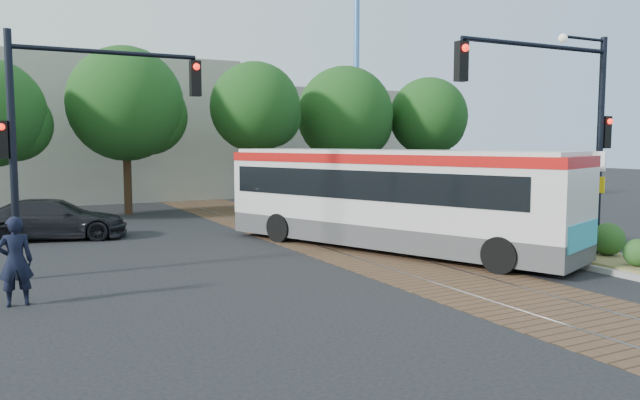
{
  "coord_description": "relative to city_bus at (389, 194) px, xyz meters",
  "views": [
    {
      "loc": [
        -9.9,
        -12.64,
        3.35
      ],
      "look_at": [
        -1.23,
        3.94,
        1.6
      ],
      "focal_mm": 35.0,
      "sensor_mm": 36.0,
      "label": 1
    }
  ],
  "objects": [
    {
      "name": "signal_pole_left",
      "position": [
        -9.24,
        0.61,
        2.13
      ],
      "size": [
        4.99,
        0.34,
        6.0
      ],
      "color": "black",
      "rests_on": "ground"
    },
    {
      "name": "ground",
      "position": [
        -0.88,
        -3.38,
        -1.73
      ],
      "size": [
        120.0,
        120.0,
        0.0
      ],
      "primitive_type": "plane",
      "color": "black",
      "rests_on": "ground"
    },
    {
      "name": "parked_car",
      "position": [
        -9.04,
        7.1,
        -1.03
      ],
      "size": [
        5.12,
        3.07,
        1.39
      ],
      "primitive_type": "imported",
      "rotation": [
        0.0,
        0.0,
        1.32
      ],
      "color": "black",
      "rests_on": "ground"
    },
    {
      "name": "crane",
      "position": [
        17.12,
        30.62,
        9.15
      ],
      "size": [
        8.0,
        0.5,
        18.0
      ],
      "color": "#3F72B2",
      "rests_on": "ground"
    },
    {
      "name": "warehouses",
      "position": [
        -1.4,
        25.36,
        2.08
      ],
      "size": [
        40.0,
        13.0,
        8.0
      ],
      "color": "#ADA899",
      "rests_on": "ground"
    },
    {
      "name": "tree_row",
      "position": [
        0.33,
        13.03,
        3.12
      ],
      "size": [
        26.4,
        5.6,
        7.67
      ],
      "color": "#382314",
      "rests_on": "ground"
    },
    {
      "name": "signal_pole_main",
      "position": [
        2.99,
        -4.19,
        2.43
      ],
      "size": [
        5.49,
        0.46,
        6.0
      ],
      "color": "black",
      "rests_on": "ground"
    },
    {
      "name": "officer",
      "position": [
        -10.49,
        -2.06,
        -0.8
      ],
      "size": [
        0.69,
        0.46,
        1.85
      ],
      "primitive_type": "imported",
      "rotation": [
        0.0,
        0.0,
        3.17
      ],
      "color": "black",
      "rests_on": "ground"
    },
    {
      "name": "city_bus",
      "position": [
        0.0,
        0.0,
        0.0
      ],
      "size": [
        6.61,
        11.65,
        3.1
      ],
      "rotation": [
        0.0,
        0.0,
        0.38
      ],
      "color": "#414143",
      "rests_on": "ground"
    },
    {
      "name": "trackbed",
      "position": [
        -0.88,
        0.62,
        -1.72
      ],
      "size": [
        3.6,
        40.0,
        0.02
      ],
      "color": "brown",
      "rests_on": "ground"
    },
    {
      "name": "traffic_island",
      "position": [
        3.94,
        -4.28,
        -1.4
      ],
      "size": [
        2.2,
        5.2,
        1.13
      ],
      "color": "gray",
      "rests_on": "ground"
    }
  ]
}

